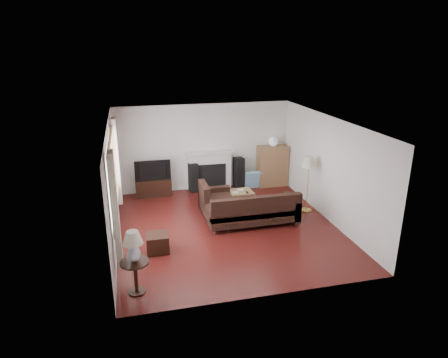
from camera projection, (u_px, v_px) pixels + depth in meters
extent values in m
cube|color=#4A1310|center=(227.00, 227.00, 9.37)|extent=(5.10, 5.60, 0.04)
cube|color=white|center=(227.00, 122.00, 8.55)|extent=(5.10, 5.60, 0.04)
cube|color=silver|center=(204.00, 147.00, 11.48)|extent=(5.00, 0.04, 2.50)
cube|color=silver|center=(269.00, 230.00, 6.43)|extent=(5.00, 0.04, 2.50)
cube|color=silver|center=(112.00, 186.00, 8.40)|extent=(0.04, 5.50, 2.50)
cube|color=silver|center=(329.00, 169.00, 9.52)|extent=(0.04, 5.50, 2.50)
cube|color=brown|center=(113.00, 175.00, 8.13)|extent=(0.12, 2.74, 1.54)
cube|color=beige|center=(115.00, 211.00, 6.79)|extent=(0.10, 0.35, 2.10)
cube|color=beige|center=(117.00, 162.00, 9.58)|extent=(0.10, 0.35, 2.10)
cube|color=white|center=(210.00, 170.00, 11.64)|extent=(1.40, 0.26, 1.15)
cube|color=black|center=(154.00, 187.00, 11.24)|extent=(0.99, 0.44, 0.49)
imported|color=black|center=(152.00, 169.00, 11.07)|extent=(0.98, 0.13, 0.57)
cube|color=black|center=(193.00, 178.00, 11.49)|extent=(0.28, 0.32, 0.84)
cube|color=black|center=(239.00, 173.00, 11.78)|extent=(0.29, 0.34, 0.92)
cube|color=olive|center=(272.00, 166.00, 11.93)|extent=(0.88, 0.42, 1.21)
sphere|color=white|center=(273.00, 142.00, 11.69)|extent=(0.28, 0.28, 0.28)
cube|color=black|center=(252.00, 209.00, 9.44)|extent=(2.34, 1.71, 0.76)
cube|color=olive|center=(234.00, 198.00, 10.57)|extent=(1.01, 0.59, 0.38)
cube|color=black|center=(157.00, 243.00, 8.25)|extent=(0.45, 0.45, 0.38)
cube|color=gold|center=(308.00, 184.00, 10.06)|extent=(0.43, 0.43, 1.45)
cube|color=black|center=(136.00, 277.00, 6.84)|extent=(0.49, 0.49, 0.61)
cube|color=silver|center=(133.00, 247.00, 6.65)|extent=(0.34, 0.34, 0.55)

